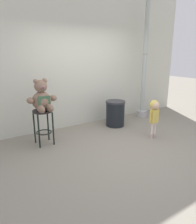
% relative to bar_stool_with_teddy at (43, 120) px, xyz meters
% --- Properties ---
extents(ground_plane, '(24.00, 24.00, 0.00)m').
position_rel_bar_stool_with_teddy_xyz_m(ground_plane, '(1.22, -1.04, -0.52)').
color(ground_plane, gray).
extents(building_wall, '(6.91, 0.30, 3.69)m').
position_rel_bar_stool_with_teddy_xyz_m(building_wall, '(1.22, 0.86, 1.33)').
color(building_wall, beige).
rests_on(building_wall, ground_plane).
extents(bar_stool_with_teddy, '(0.39, 0.39, 0.73)m').
position_rel_bar_stool_with_teddy_xyz_m(bar_stool_with_teddy, '(0.00, 0.00, 0.00)').
color(bar_stool_with_teddy, black).
rests_on(bar_stool_with_teddy, ground_plane).
extents(teddy_bear, '(0.59, 0.53, 0.63)m').
position_rel_bar_stool_with_teddy_xyz_m(teddy_bear, '(0.00, -0.03, 0.44)').
color(teddy_bear, '#7E614F').
rests_on(teddy_bear, bar_stool_with_teddy).
extents(child_walking, '(0.27, 0.22, 0.85)m').
position_rel_bar_stool_with_teddy_xyz_m(child_walking, '(2.13, -1.00, 0.10)').
color(child_walking, '#C2AAA3').
rests_on(child_walking, ground_plane).
extents(trash_bin, '(0.50, 0.50, 0.65)m').
position_rel_bar_stool_with_teddy_xyz_m(trash_bin, '(1.93, 0.11, -0.19)').
color(trash_bin, black).
rests_on(trash_bin, ground_plane).
extents(lamppost, '(0.29, 0.29, 3.14)m').
position_rel_bar_stool_with_teddy_xyz_m(lamppost, '(3.07, 0.31, 0.74)').
color(lamppost, '#A9A5A8').
rests_on(lamppost, ground_plane).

